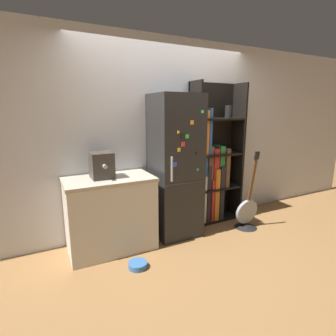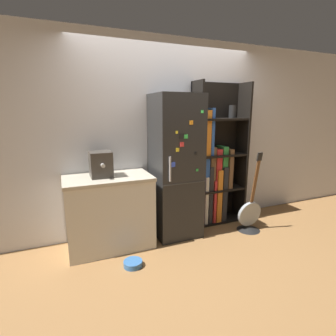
{
  "view_description": "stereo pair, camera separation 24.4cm",
  "coord_description": "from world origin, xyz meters",
  "px_view_note": "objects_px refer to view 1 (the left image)",
  "views": [
    {
      "loc": [
        -1.6,
        -2.78,
        1.66
      ],
      "look_at": [
        -0.12,
        0.15,
        0.93
      ],
      "focal_mm": 28.0,
      "sensor_mm": 36.0,
      "label": 1
    },
    {
      "loc": [
        -1.38,
        -2.89,
        1.66
      ],
      "look_at": [
        -0.12,
        0.15,
        0.93
      ],
      "focal_mm": 28.0,
      "sensor_mm": 36.0,
      "label": 2
    }
  ],
  "objects_px": {
    "pet_bowl": "(138,265)",
    "bookshelf": "(211,167)",
    "espresso_machine": "(102,165)",
    "refrigerator": "(175,167)",
    "guitar": "(246,217)"
  },
  "relations": [
    {
      "from": "refrigerator",
      "to": "bookshelf",
      "type": "bearing_deg",
      "value": 12.19
    },
    {
      "from": "espresso_machine",
      "to": "guitar",
      "type": "distance_m",
      "value": 2.16
    },
    {
      "from": "espresso_machine",
      "to": "pet_bowl",
      "type": "relative_size",
      "value": 1.53
    },
    {
      "from": "espresso_machine",
      "to": "refrigerator",
      "type": "bearing_deg",
      "value": -0.36
    },
    {
      "from": "bookshelf",
      "to": "pet_bowl",
      "type": "height_order",
      "value": "bookshelf"
    },
    {
      "from": "bookshelf",
      "to": "espresso_machine",
      "type": "relative_size",
      "value": 6.45
    },
    {
      "from": "bookshelf",
      "to": "refrigerator",
      "type": "bearing_deg",
      "value": -167.81
    },
    {
      "from": "refrigerator",
      "to": "bookshelf",
      "type": "xyz_separation_m",
      "value": [
        0.68,
        0.15,
        -0.1
      ]
    },
    {
      "from": "refrigerator",
      "to": "espresso_machine",
      "type": "bearing_deg",
      "value": 179.64
    },
    {
      "from": "refrigerator",
      "to": "pet_bowl",
      "type": "xyz_separation_m",
      "value": [
        -0.75,
        -0.56,
        -0.89
      ]
    },
    {
      "from": "espresso_machine",
      "to": "bookshelf",
      "type": "bearing_deg",
      "value": 4.92
    },
    {
      "from": "bookshelf",
      "to": "espresso_machine",
      "type": "height_order",
      "value": "bookshelf"
    },
    {
      "from": "refrigerator",
      "to": "guitar",
      "type": "distance_m",
      "value": 1.29
    },
    {
      "from": "pet_bowl",
      "to": "bookshelf",
      "type": "bearing_deg",
      "value": 26.15
    },
    {
      "from": "refrigerator",
      "to": "espresso_machine",
      "type": "xyz_separation_m",
      "value": [
        -0.96,
        0.01,
        0.11
      ]
    }
  ]
}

